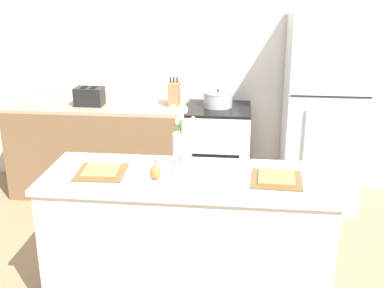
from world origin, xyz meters
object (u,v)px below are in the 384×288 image
Objects in this scene: pear_figurine at (155,172)px; knife_block at (174,94)px; refrigerator at (323,112)px; toaster at (89,96)px; flower_vase at (182,148)px; plate_setting_right at (277,179)px; plate_setting_left at (101,172)px; cooking_pot at (218,99)px; stove_range at (217,153)px.

pear_figurine is 0.44× the size of knife_block.
toaster is at bearing -178.88° from refrigerator.
flower_vase is (-1.10, -1.54, 0.15)m from refrigerator.
refrigerator is at bearing 72.58° from plate_setting_right.
cooking_pot reaches higher than plate_setting_left.
flower_vase is at bearing -54.48° from toaster.
flower_vase is 0.52m from plate_setting_left.
toaster reaches higher than cooking_pot.
plate_setting_right is at bearing -74.75° from stove_range.
cooking_pot is (-0.45, 1.65, 0.08)m from plate_setting_right.
flower_vase is 0.22m from pear_figurine.
knife_block is (-0.27, 1.57, -0.02)m from flower_vase.
knife_block is at bearing 82.29° from plate_setting_left.
pear_figurine is (-1.24, -1.67, 0.04)m from refrigerator.
plate_setting_right is at bearing 4.12° from pear_figurine.
plate_setting_left is (-0.50, -0.08, -0.14)m from flower_vase.
refrigerator is at bearing 45.51° from plate_setting_left.
refrigerator is at bearing 1.12° from toaster.
plate_setting_right is at bearing -8.15° from flower_vase.
refrigerator is 2.16m from toaster.
refrigerator is 1.37m from knife_block.
refrigerator is 6.53× the size of cooking_pot.
toaster is 1.21m from cooking_pot.
cooking_pot is at bearing 3.61° from toaster.
knife_block reaches higher than stove_range.
refrigerator reaches higher than plate_setting_right.
stove_range is 0.70m from knife_block.
pear_figurine is at bearing -136.21° from flower_vase.
flower_vase is 1.84m from toaster.
flower_vase reaches higher than pear_figurine.
cooking_pot is at bearing 69.02° from plate_setting_left.
plate_setting_right is at bearing -74.81° from cooking_pot.
plate_setting_left is 1.16× the size of cooking_pot.
stove_range is 0.53m from cooking_pot.
refrigerator is 1.70m from plate_setting_right.
refrigerator is at bearing -2.01° from cooking_pot.
refrigerator reaches higher than flower_vase.
plate_setting_right is (0.59, -0.08, -0.14)m from flower_vase.
toaster is at bearing -176.39° from cooking_pot.
pear_figurine is 0.37× the size of plate_setting_right.
stove_range is 1.74m from plate_setting_right.
plate_setting_left is 1.08m from plate_setting_right.
cooking_pot is (-0.01, 0.03, 0.52)m from stove_range.
refrigerator is 6.39× the size of toaster.
knife_block is at bearing 94.36° from pear_figurine.
cooking_pot is 0.41m from knife_block.
plate_setting_left is at bearing -97.71° from knife_block.
plate_setting_left is (-0.35, 0.05, -0.04)m from pear_figurine.
knife_block reaches higher than cooking_pot.
stove_range is 1.76m from pear_figurine.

